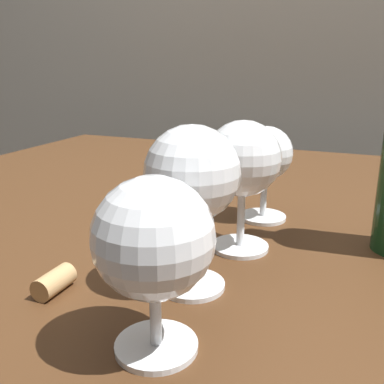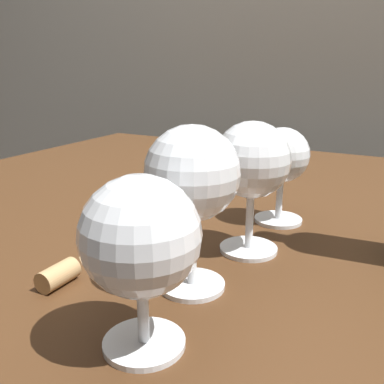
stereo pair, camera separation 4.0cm
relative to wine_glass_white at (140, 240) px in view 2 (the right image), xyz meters
name	(u,v)px [view 2 (the right image)]	position (x,y,z in m)	size (l,w,h in m)	color
dining_table	(235,258)	(-0.07, 0.36, -0.18)	(1.20, 0.96, 0.75)	#472B16
wine_glass_white	(140,240)	(0.00, 0.00, 0.00)	(0.09, 0.09, 0.14)	white
wine_glass_pinot	(192,178)	(-0.01, 0.10, 0.02)	(0.09, 0.09, 0.16)	white
wine_glass_chardonnay	(252,161)	(0.01, 0.21, 0.02)	(0.09, 0.09, 0.15)	white
wine_glass_port	(282,158)	(0.01, 0.32, 0.00)	(0.07, 0.07, 0.13)	white
cork	(58,275)	(-0.13, 0.04, -0.08)	(0.02, 0.02, 0.04)	tan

